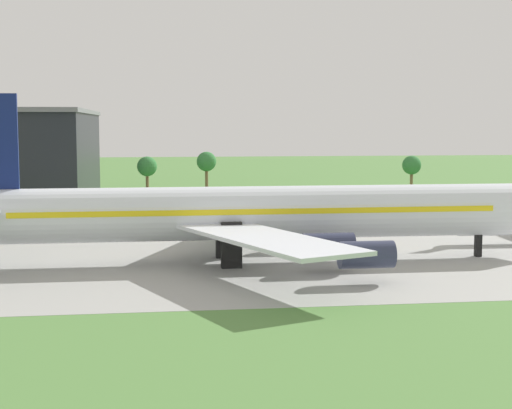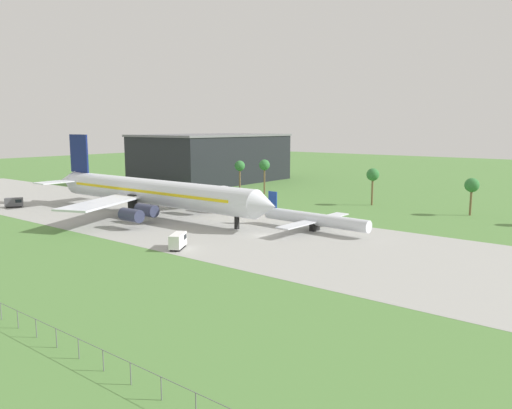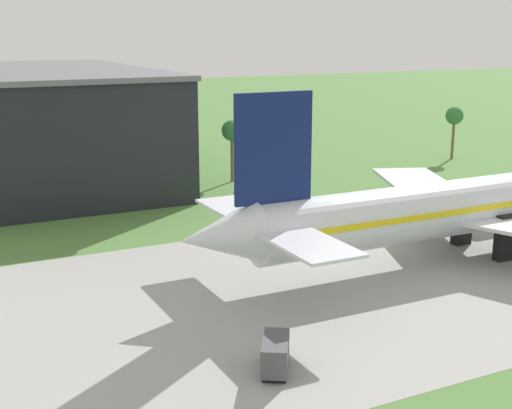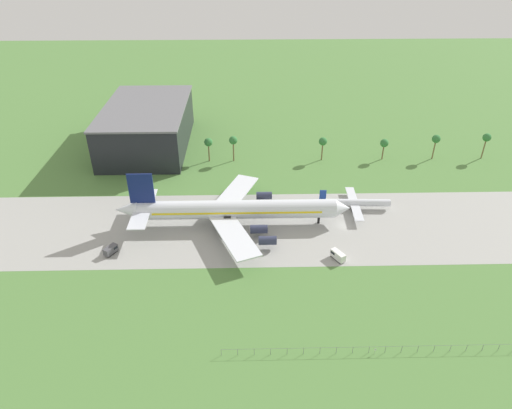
# 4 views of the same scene
# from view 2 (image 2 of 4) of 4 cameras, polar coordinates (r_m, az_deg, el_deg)

# --- Properties ---
(ground_plane) EXTENTS (600.00, 600.00, 0.00)m
(ground_plane) POSITION_cam_2_polar(r_m,az_deg,el_deg) (103.59, 0.64, -3.58)
(ground_plane) COLOR #517F3D
(taxiway_strip) EXTENTS (320.00, 44.00, 0.02)m
(taxiway_strip) POSITION_cam_2_polar(r_m,az_deg,el_deg) (103.59, 0.64, -3.57)
(taxiway_strip) COLOR #9E9E99
(taxiway_strip) RESTS_ON ground_plane
(jet_airliner) EXTENTS (80.53, 54.70, 20.16)m
(jet_airliner) POSITION_cam_2_polar(r_m,az_deg,el_deg) (130.14, -12.19, 1.45)
(jet_airliner) COLOR silver
(jet_airliner) RESTS_ON ground_plane
(regional_aircraft) EXTENTS (26.13, 23.56, 7.61)m
(regional_aircraft) POSITION_cam_2_polar(r_m,az_deg,el_deg) (108.84, 6.68, -1.68)
(regional_aircraft) COLOR silver
(regional_aircraft) RESTS_ON ground_plane
(baggage_tug) EXTENTS (4.13, 4.98, 2.70)m
(baggage_tug) POSITION_cam_2_polar(r_m,az_deg,el_deg) (154.77, -25.89, 0.22)
(baggage_tug) COLOR black
(baggage_tug) RESTS_ON ground_plane
(fuel_truck) EXTENTS (4.41, 5.53, 2.87)m
(fuel_truck) POSITION_cam_2_polar(r_m,az_deg,el_deg) (93.43, -8.90, -4.10)
(fuel_truck) COLOR black
(fuel_truck) RESTS_ON ground_plane
(terminal_building) EXTENTS (36.72, 61.20, 19.36)m
(terminal_building) POSITION_cam_2_polar(r_m,az_deg,el_deg) (205.75, -5.00, 5.31)
(terminal_building) COLOR black
(terminal_building) RESTS_ON ground_plane
(palm_tree_row) EXTENTS (125.10, 3.60, 11.78)m
(palm_tree_row) POSITION_cam_2_polar(r_m,az_deg,el_deg) (142.53, 16.84, 3.08)
(palm_tree_row) COLOR brown
(palm_tree_row) RESTS_ON ground_plane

